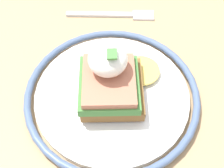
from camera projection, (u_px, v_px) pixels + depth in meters
dining_table at (88, 128)px, 0.54m from camera, size 1.15×0.71×0.72m
plate at (112, 95)px, 0.44m from camera, size 0.24×0.24×0.02m
sandwich at (111, 80)px, 0.41m from camera, size 0.11×0.11×0.08m
fork at (115, 15)px, 0.54m from camera, size 0.02×0.15×0.00m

